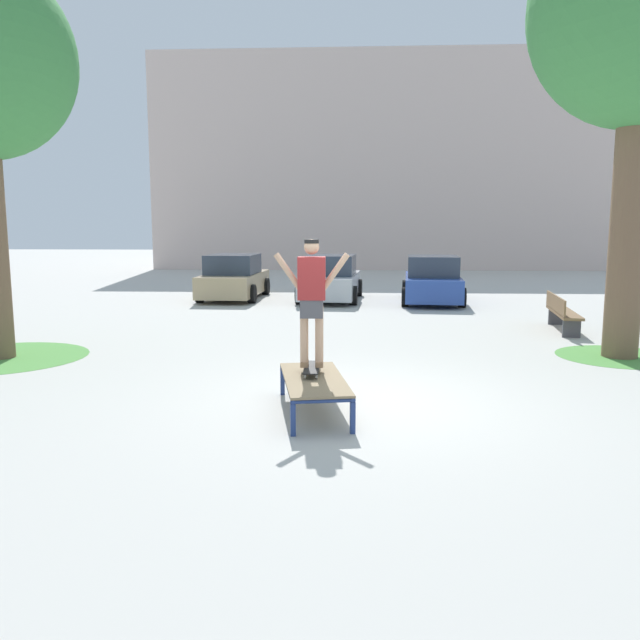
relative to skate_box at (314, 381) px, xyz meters
name	(u,v)px	position (x,y,z in m)	size (l,w,h in m)	color
ground_plane	(360,402)	(0.60, 0.50, -0.41)	(120.00, 120.00, 0.00)	#B7B5AD
building_facade	(404,164)	(3.39, 29.86, 5.62)	(28.81, 4.00, 12.06)	beige
skate_box	(314,381)	(0.00, 0.00, 0.00)	(1.08, 2.00, 0.46)	navy
skateboard	(312,368)	(-0.04, 0.24, 0.12)	(0.21, 0.80, 0.09)	black
skater	(312,294)	(-0.04, 0.24, 1.12)	(1.00, 0.29, 1.69)	tan
grass_patch_near_left	(0,357)	(-6.05, 3.19, -0.41)	(3.14, 3.14, 0.01)	#519342
grass_patch_near_right	(619,356)	(5.49, 3.89, -0.41)	(2.28, 2.28, 0.01)	#519342
car_tan	(234,278)	(-3.54, 13.20, 0.28)	(2.02, 4.25, 1.50)	tan
car_silver	(331,279)	(-0.25, 12.90, 0.28)	(2.14, 4.31, 1.50)	#B7BABF
car_blue	(432,281)	(3.04, 12.46, 0.28)	(2.18, 4.33, 1.50)	#28479E
park_bench	(561,312)	(5.37, 6.91, 0.03)	(0.77, 2.44, 0.83)	brown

